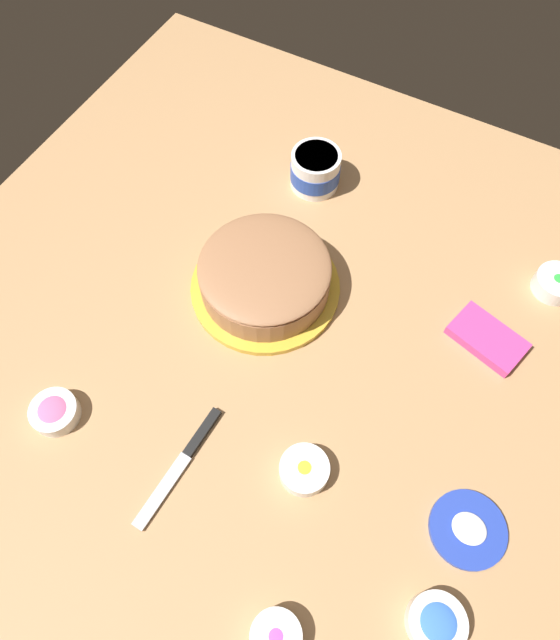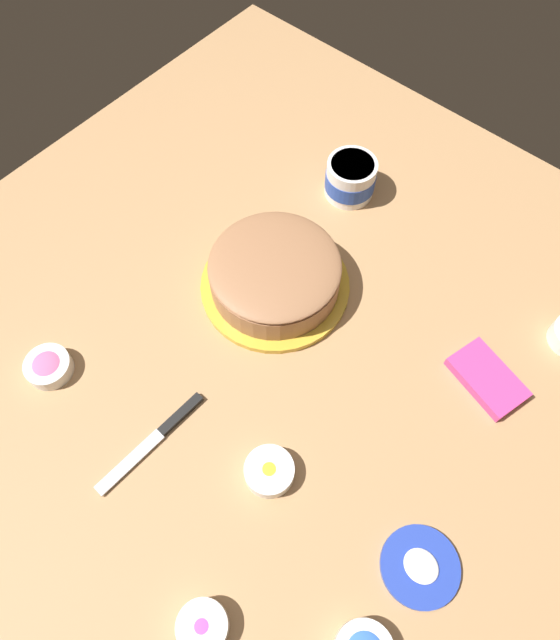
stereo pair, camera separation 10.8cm
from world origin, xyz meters
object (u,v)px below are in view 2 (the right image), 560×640
sprinkle_bowl_pink (48,366)px  frosting_tub_lid (420,566)px  spreading_knife (160,433)px  sprinkle_bowl_rainbow (203,626)px  candy_box_lower (487,378)px  frosted_cake (275,275)px  frosting_tub (351,178)px  sprinkle_bowl_yellow (269,471)px

sprinkle_bowl_pink → frosting_tub_lid: bearing=-166.9°
sprinkle_bowl_pink → spreading_knife: bearing=-168.9°
frosting_tub_lid → spreading_knife: (0.47, 0.12, -0.00)m
sprinkle_bowl_rainbow → candy_box_lower: sprinkle_bowl_rainbow is taller
frosted_cake → spreading_knife: 0.37m
sprinkle_bowl_rainbow → frosting_tub_lid: bearing=-125.5°
frosting_tub → sprinkle_bowl_rainbow: frosting_tub is taller
frosted_cake → sprinkle_bowl_rainbow: (-0.32, 0.53, -0.03)m
sprinkle_bowl_rainbow → sprinkle_bowl_yellow: bearing=-72.2°
sprinkle_bowl_yellow → spreading_knife: bearing=20.9°
frosting_tub → frosting_tub_lid: bearing=135.7°
sprinkle_bowl_yellow → sprinkle_bowl_pink: size_ratio=1.01×
frosting_tub → spreading_knife: (-0.09, 0.66, -0.04)m
frosting_tub → sprinkle_bowl_pink: bearing=77.3°
spreading_knife → candy_box_lower: (-0.39, -0.47, 0.01)m
sprinkle_bowl_pink → candy_box_lower: (-0.63, -0.51, -0.01)m
frosting_tub_lid → sprinkle_bowl_pink: bearing=13.1°
frosting_tub_lid → sprinkle_bowl_rainbow: 0.35m
spreading_knife → frosting_tub: bearing=-82.5°
frosting_tub → frosted_cake: bearing=97.6°
sprinkle_bowl_yellow → candy_box_lower: bearing=-116.2°
spreading_knife → sprinkle_bowl_yellow: 0.21m
frosting_tub_lid → candy_box_lower: 0.36m
spreading_knife → sprinkle_bowl_yellow: (-0.19, -0.07, 0.01)m
frosted_cake → candy_box_lower: (-0.43, -0.10, -0.03)m
frosting_tub_lid → sprinkle_bowl_pink: (0.72, 0.17, 0.01)m
frosting_tub_lid → spreading_knife: size_ratio=0.54×
frosting_tub → candy_box_lower: bearing=157.3°
frosting_tub_lid → frosted_cake: bearing=-25.4°
sprinkle_bowl_yellow → candy_box_lower: sprinkle_bowl_yellow is taller
spreading_knife → sprinkle_bowl_yellow: sprinkle_bowl_yellow is taller
spreading_knife → sprinkle_bowl_yellow: size_ratio=2.76×
sprinkle_bowl_pink → candy_box_lower: 0.81m
sprinkle_bowl_pink → sprinkle_bowl_rainbow: sprinkle_bowl_rainbow is taller
frosted_cake → sprinkle_bowl_yellow: 0.38m
sprinkle_bowl_yellow → sprinkle_bowl_pink: (0.44, 0.12, 0.00)m
frosted_cake → frosting_tub_lid: 0.58m
frosted_cake → frosting_tub: 0.30m
frosting_tub_lid → candy_box_lower: candy_box_lower is taller
spreading_knife → sprinkle_bowl_yellow: bearing=-159.1°
frosting_tub_lid → sprinkle_bowl_yellow: size_ratio=1.48×
frosted_cake → sprinkle_bowl_rainbow: bearing=120.8°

